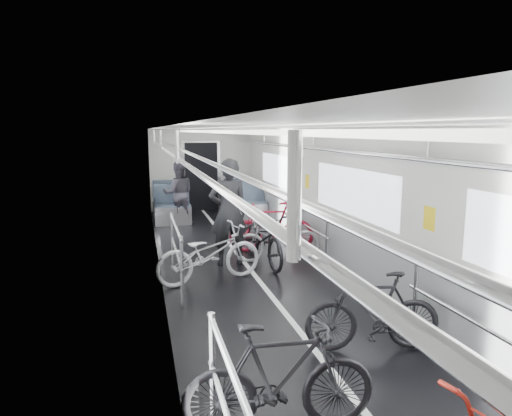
{
  "coord_description": "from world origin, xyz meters",
  "views": [
    {
      "loc": [
        -1.76,
        -6.53,
        2.36
      ],
      "look_at": [
        0.0,
        0.38,
        1.14
      ],
      "focal_mm": 32.0,
      "sensor_mm": 36.0,
      "label": 1
    }
  ],
  "objects_px": {
    "person_seated": "(179,193)",
    "bike_left_mid": "(280,378)",
    "person_standing": "(229,212)",
    "bike_left_far": "(209,254)",
    "bike_right_near": "(373,311)",
    "bike_right_far": "(272,227)",
    "bike_aisle": "(264,238)",
    "bike_right_mid": "(278,238)"
  },
  "relations": [
    {
      "from": "person_standing",
      "to": "bike_right_near",
      "type": "bearing_deg",
      "value": 104.05
    },
    {
      "from": "bike_right_near",
      "to": "person_standing",
      "type": "bearing_deg",
      "value": -155.1
    },
    {
      "from": "bike_left_far",
      "to": "bike_right_near",
      "type": "height_order",
      "value": "bike_left_far"
    },
    {
      "from": "bike_right_mid",
      "to": "person_standing",
      "type": "bearing_deg",
      "value": -89.01
    },
    {
      "from": "person_standing",
      "to": "person_seated",
      "type": "bearing_deg",
      "value": -81.51
    },
    {
      "from": "bike_right_mid",
      "to": "bike_right_far",
      "type": "xyz_separation_m",
      "value": [
        0.05,
        0.6,
        0.08
      ]
    },
    {
      "from": "bike_right_near",
      "to": "bike_right_far",
      "type": "height_order",
      "value": "bike_right_far"
    },
    {
      "from": "bike_left_mid",
      "to": "person_seated",
      "type": "distance_m",
      "value": 8.4
    },
    {
      "from": "bike_left_far",
      "to": "bike_right_far",
      "type": "xyz_separation_m",
      "value": [
        1.44,
        1.46,
        0.04
      ]
    },
    {
      "from": "bike_right_mid",
      "to": "person_seated",
      "type": "xyz_separation_m",
      "value": [
        -1.48,
        3.76,
        0.38
      ]
    },
    {
      "from": "bike_right_far",
      "to": "bike_aisle",
      "type": "distance_m",
      "value": 0.79
    },
    {
      "from": "bike_right_near",
      "to": "bike_right_mid",
      "type": "relative_size",
      "value": 0.93
    },
    {
      "from": "bike_right_far",
      "to": "bike_aisle",
      "type": "height_order",
      "value": "bike_right_far"
    },
    {
      "from": "bike_left_mid",
      "to": "person_standing",
      "type": "relative_size",
      "value": 0.82
    },
    {
      "from": "person_standing",
      "to": "person_seated",
      "type": "height_order",
      "value": "person_standing"
    },
    {
      "from": "bike_left_mid",
      "to": "bike_right_mid",
      "type": "relative_size",
      "value": 0.97
    },
    {
      "from": "bike_left_far",
      "to": "person_seated",
      "type": "distance_m",
      "value": 4.64
    },
    {
      "from": "bike_aisle",
      "to": "bike_right_far",
      "type": "bearing_deg",
      "value": 58.6
    },
    {
      "from": "bike_left_far",
      "to": "bike_aisle",
      "type": "xyz_separation_m",
      "value": [
        1.09,
        0.76,
        0.02
      ]
    },
    {
      "from": "bike_left_far",
      "to": "bike_right_near",
      "type": "bearing_deg",
      "value": -167.19
    },
    {
      "from": "bike_left_mid",
      "to": "bike_aisle",
      "type": "relative_size",
      "value": 0.86
    },
    {
      "from": "bike_left_far",
      "to": "bike_right_near",
      "type": "relative_size",
      "value": 1.18
    },
    {
      "from": "bike_right_far",
      "to": "person_standing",
      "type": "xyz_separation_m",
      "value": [
        -0.97,
        -0.6,
        0.44
      ]
    },
    {
      "from": "bike_aisle",
      "to": "person_standing",
      "type": "bearing_deg",
      "value": 165.86
    },
    {
      "from": "bike_right_far",
      "to": "bike_left_far",
      "type": "bearing_deg",
      "value": -33.66
    },
    {
      "from": "bike_right_mid",
      "to": "person_standing",
      "type": "relative_size",
      "value": 0.84
    },
    {
      "from": "person_standing",
      "to": "bike_right_far",
      "type": "bearing_deg",
      "value": -148.0
    },
    {
      "from": "bike_right_mid",
      "to": "person_standing",
      "type": "xyz_separation_m",
      "value": [
        -0.91,
        -0.0,
        0.53
      ]
    },
    {
      "from": "bike_right_far",
      "to": "bike_right_near",
      "type": "bearing_deg",
      "value": 9.94
    },
    {
      "from": "person_seated",
      "to": "bike_aisle",
      "type": "bearing_deg",
      "value": 108.22
    },
    {
      "from": "person_seated",
      "to": "bike_left_mid",
      "type": "bearing_deg",
      "value": 91.82
    },
    {
      "from": "person_standing",
      "to": "person_seated",
      "type": "distance_m",
      "value": 3.81
    },
    {
      "from": "bike_left_mid",
      "to": "person_seated",
      "type": "relative_size",
      "value": 0.96
    },
    {
      "from": "bike_left_mid",
      "to": "person_standing",
      "type": "height_order",
      "value": "person_standing"
    },
    {
      "from": "person_standing",
      "to": "bike_aisle",
      "type": "bearing_deg",
      "value": 170.81
    },
    {
      "from": "bike_right_mid",
      "to": "bike_right_far",
      "type": "bearing_deg",
      "value": 175.95
    },
    {
      "from": "bike_left_mid",
      "to": "bike_right_mid",
      "type": "xyz_separation_m",
      "value": [
        1.4,
        4.63,
        -0.05
      ]
    },
    {
      "from": "bike_aisle",
      "to": "bike_left_mid",
      "type": "bearing_deg",
      "value": -108.59
    },
    {
      "from": "bike_left_mid",
      "to": "bike_right_mid",
      "type": "height_order",
      "value": "bike_left_mid"
    },
    {
      "from": "bike_right_mid",
      "to": "person_seated",
      "type": "bearing_deg",
      "value": -157.79
    },
    {
      "from": "bike_left_mid",
      "to": "person_standing",
      "type": "distance_m",
      "value": 4.67
    },
    {
      "from": "person_standing",
      "to": "bike_left_mid",
      "type": "bearing_deg",
      "value": 84.05
    }
  ]
}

